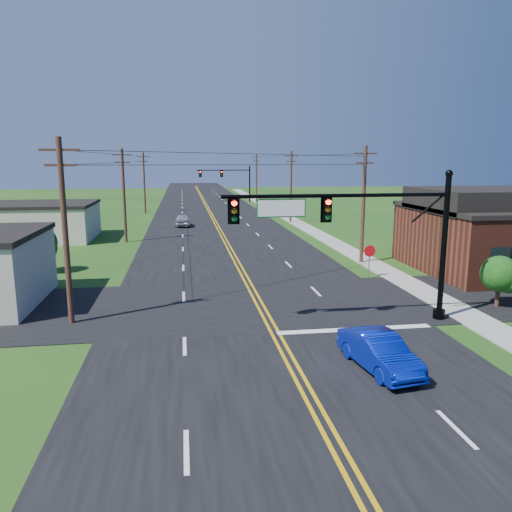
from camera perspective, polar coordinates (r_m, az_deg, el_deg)
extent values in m
plane|color=#133E11|center=(17.11, 6.11, -16.82)|extent=(260.00, 260.00, 0.00)
cube|color=black|center=(65.24, -4.88, 3.94)|extent=(16.00, 220.00, 0.04)
cube|color=black|center=(28.06, -0.01, -5.46)|extent=(70.00, 10.00, 0.04)
cube|color=gray|center=(57.05, 6.35, 2.92)|extent=(2.00, 160.00, 0.08)
cylinder|color=black|center=(26.32, 20.65, 0.73)|extent=(0.28, 0.28, 7.20)
cylinder|color=black|center=(27.08, 20.17, -6.27)|extent=(0.60, 0.60, 0.50)
sphere|color=black|center=(25.97, 21.21, 8.78)|extent=(0.36, 0.36, 0.36)
cylinder|color=black|center=(23.81, 9.35, 6.83)|extent=(11.00, 0.18, 0.18)
cube|color=#055C1F|center=(23.18, 2.91, 5.49)|extent=(2.30, 0.06, 0.85)
cylinder|color=black|center=(95.58, -0.73, 8.35)|extent=(0.28, 0.28, 7.20)
cylinder|color=black|center=(95.79, -0.72, 6.35)|extent=(0.60, 0.60, 0.50)
sphere|color=black|center=(95.49, -0.73, 10.57)|extent=(0.36, 0.36, 0.36)
cylinder|color=black|center=(94.97, -3.77, 9.76)|extent=(10.00, 0.18, 0.18)
cube|color=#055C1F|center=(94.77, -5.72, 9.40)|extent=(2.30, 0.06, 0.85)
cube|color=beige|center=(55.11, -24.25, 3.48)|extent=(12.00, 9.00, 3.40)
cube|color=black|center=(54.93, -24.40, 5.39)|extent=(12.20, 9.20, 0.30)
cylinder|color=#382119|center=(25.49, -20.96, 2.44)|extent=(0.28, 0.28, 9.00)
cube|color=#382119|center=(25.26, -21.58, 11.22)|extent=(1.80, 0.12, 0.12)
cube|color=#382119|center=(25.26, -21.46, 9.64)|extent=(1.40, 0.12, 0.12)
cylinder|color=#382119|center=(50.07, -14.86, 6.64)|extent=(0.28, 0.28, 9.00)
cube|color=#382119|center=(49.95, -15.08, 11.11)|extent=(1.80, 0.12, 0.12)
cube|color=#382119|center=(49.95, -15.04, 10.30)|extent=(1.40, 0.12, 0.12)
cylinder|color=#382119|center=(76.91, -12.66, 8.13)|extent=(0.28, 0.28, 9.00)
cube|color=#382119|center=(76.84, -12.78, 11.03)|extent=(1.80, 0.12, 0.12)
cube|color=#382119|center=(76.84, -12.76, 10.51)|extent=(1.40, 0.12, 0.12)
cylinder|color=#382119|center=(39.27, 12.17, 5.67)|extent=(0.28, 0.28, 9.00)
cube|color=#382119|center=(39.12, 12.40, 11.36)|extent=(1.80, 0.12, 0.12)
cube|color=#382119|center=(39.12, 12.36, 10.34)|extent=(1.40, 0.12, 0.12)
cylinder|color=#382119|center=(64.21, 4.01, 7.85)|extent=(0.28, 0.28, 9.00)
cube|color=#382119|center=(64.12, 4.06, 11.33)|extent=(1.80, 0.12, 0.12)
cube|color=#382119|center=(64.12, 4.05, 10.71)|extent=(1.40, 0.12, 0.12)
cylinder|color=#382119|center=(93.71, 0.05, 8.85)|extent=(0.28, 0.28, 9.00)
cube|color=#382119|center=(93.64, 0.05, 11.24)|extent=(1.80, 0.12, 0.12)
cube|color=#382119|center=(93.64, 0.05, 10.81)|extent=(1.40, 0.12, 0.12)
cylinder|color=#382119|center=(45.79, 17.53, 1.62)|extent=(0.24, 0.24, 1.85)
sphere|color=#103D0E|center=(45.57, 17.65, 3.70)|extent=(3.00, 3.00, 3.00)
cylinder|color=#382119|center=(30.36, 25.88, -4.07)|extent=(0.24, 0.24, 1.32)
sphere|color=#103D0E|center=(30.09, 26.07, -1.86)|extent=(2.00, 2.00, 2.00)
cylinder|color=#382119|center=(38.67, -23.33, -0.65)|extent=(0.24, 0.24, 1.54)
sphere|color=#103D0E|center=(38.43, -23.48, 1.39)|extent=(2.40, 2.40, 2.40)
imported|color=#07199C|center=(19.97, 13.90, -10.67)|extent=(2.14, 4.45, 1.41)
imported|color=#AFB0B4|center=(61.02, -8.41, 4.06)|extent=(1.85, 4.40, 1.49)
cylinder|color=slate|center=(34.67, 12.79, -0.76)|extent=(0.07, 0.07, 2.15)
cylinder|color=#B60A10|center=(34.49, 12.87, 0.56)|extent=(0.82, 0.07, 0.82)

